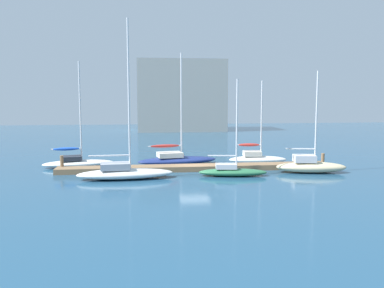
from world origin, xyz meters
TOP-DOWN VIEW (x-y plane):
  - ground_plane at (0.00, 0.00)m, footprint 120.00×120.00m
  - dock_pier at (0.00, 0.00)m, footprint 22.76×1.66m
  - dock_piling_near_end at (-10.98, 0.68)m, footprint 0.28×0.28m
  - dock_piling_far_end at (10.98, -0.68)m, footprint 0.28×0.28m
  - sailboat_0 at (-10.12, 3.00)m, footprint 6.37×3.10m
  - sailboat_1 at (-5.76, -2.92)m, footprint 7.31×2.55m
  - sailboat_2 at (-1.27, 3.29)m, footprint 7.63×3.38m
  - sailboat_3 at (2.55, -2.84)m, footprint 5.47×2.14m
  - sailboat_4 at (6.19, 2.79)m, footprint 5.50×2.10m
  - sailboat_5 at (9.22, -2.20)m, footprint 5.89×2.74m
  - mooring_buoy_red at (-0.62, 5.62)m, footprint 0.66×0.66m
  - harbor_building_distant at (2.85, 41.99)m, footprint 15.90×9.79m

SIDE VIEW (x-z plane):
  - ground_plane at x=0.00m, z-range 0.00..0.00m
  - dock_pier at x=0.00m, z-range 0.00..0.44m
  - mooring_buoy_red at x=-0.62m, z-range 0.00..0.66m
  - sailboat_3 at x=2.55m, z-range -3.31..4.19m
  - sailboat_0 at x=-10.12m, z-range -4.14..5.09m
  - sailboat_2 at x=-1.27m, z-range -4.52..5.56m
  - sailboat_4 at x=6.19m, z-range -3.29..4.34m
  - sailboat_1 at x=-5.76m, z-range -5.36..6.47m
  - sailboat_5 at x=9.22m, z-range -3.53..4.69m
  - dock_piling_near_end at x=-10.98m, z-range 0.00..1.34m
  - dock_piling_far_end at x=10.98m, z-range 0.00..1.34m
  - harbor_building_distant at x=2.85m, z-range 0.00..12.88m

